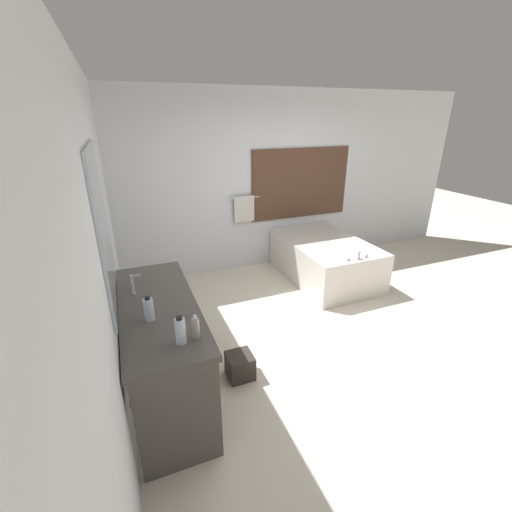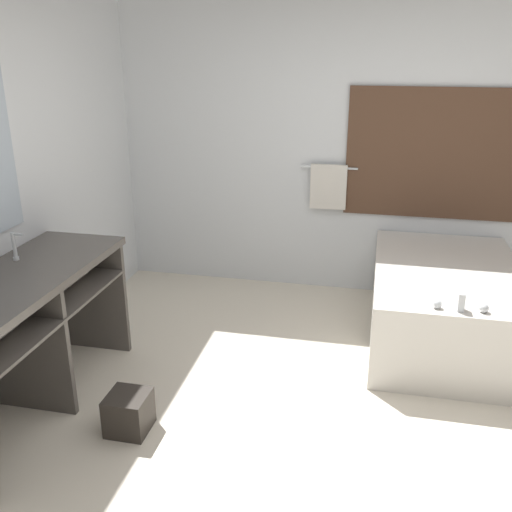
# 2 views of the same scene
# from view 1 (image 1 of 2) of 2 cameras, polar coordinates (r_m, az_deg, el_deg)

# --- Properties ---
(ground_plane) EXTENTS (16.00, 16.00, 0.00)m
(ground_plane) POSITION_cam_1_polar(r_m,az_deg,el_deg) (4.10, 12.97, -12.75)
(ground_plane) COLOR beige
(ground_plane) RESTS_ON ground
(wall_back_with_blinds) EXTENTS (7.40, 0.13, 2.70)m
(wall_back_with_blinds) POSITION_cam_1_polar(r_m,az_deg,el_deg) (5.42, 0.95, 12.11)
(wall_back_with_blinds) COLOR silver
(wall_back_with_blinds) RESTS_ON ground_plane
(wall_left_with_mirror) EXTENTS (0.08, 7.40, 2.70)m
(wall_left_with_mirror) POSITION_cam_1_polar(r_m,az_deg,el_deg) (2.85, -24.21, 0.54)
(wall_left_with_mirror) COLOR silver
(wall_left_with_mirror) RESTS_ON ground_plane
(vanity_counter) EXTENTS (0.61, 1.64, 0.90)m
(vanity_counter) POSITION_cam_1_polar(r_m,az_deg,el_deg) (3.07, -15.59, -11.28)
(vanity_counter) COLOR #4C4742
(vanity_counter) RESTS_ON ground_plane
(sink_faucet) EXTENTS (0.09, 0.04, 0.18)m
(sink_faucet) POSITION_cam_1_polar(r_m,az_deg,el_deg) (3.10, -19.82, -4.56)
(sink_faucet) COLOR silver
(sink_faucet) RESTS_ON vanity_counter
(bathtub) EXTENTS (1.07, 1.68, 0.72)m
(bathtub) POSITION_cam_1_polar(r_m,az_deg,el_deg) (5.27, 11.33, -0.22)
(bathtub) COLOR silver
(bathtub) RESTS_ON ground_plane
(water_bottle_1) EXTENTS (0.07, 0.07, 0.21)m
(water_bottle_1) POSITION_cam_1_polar(r_m,az_deg,el_deg) (2.38, -12.49, -12.07)
(water_bottle_1) COLOR silver
(water_bottle_1) RESTS_ON vanity_counter
(water_bottle_2) EXTENTS (0.07, 0.07, 0.19)m
(water_bottle_2) POSITION_cam_1_polar(r_m,az_deg,el_deg) (2.69, -17.44, -8.46)
(water_bottle_2) COLOR silver
(water_bottle_2) RESTS_ON vanity_counter
(soap_dispenser) EXTENTS (0.05, 0.05, 0.18)m
(soap_dispenser) POSITION_cam_1_polar(r_m,az_deg,el_deg) (2.42, -10.01, -11.77)
(soap_dispenser) COLOR gray
(soap_dispenser) RESTS_ON vanity_counter
(waste_bin) EXTENTS (0.24, 0.24, 0.24)m
(waste_bin) POSITION_cam_1_polar(r_m,az_deg,el_deg) (3.41, -2.68, -17.80)
(waste_bin) COLOR #2D2823
(waste_bin) RESTS_ON ground_plane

